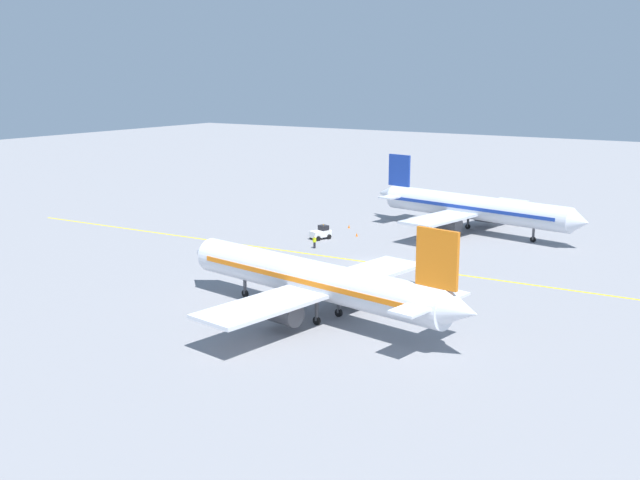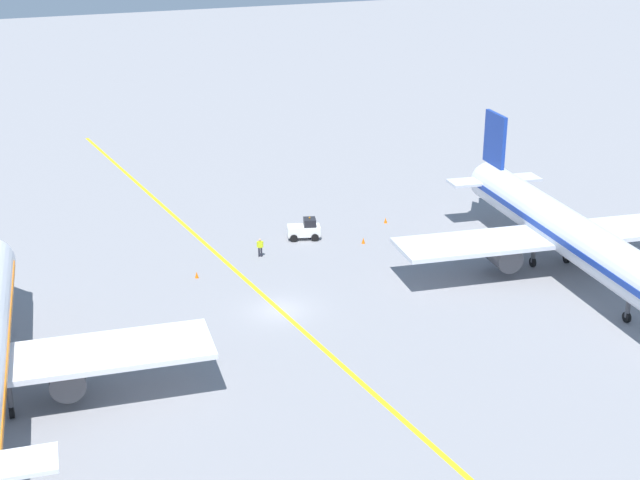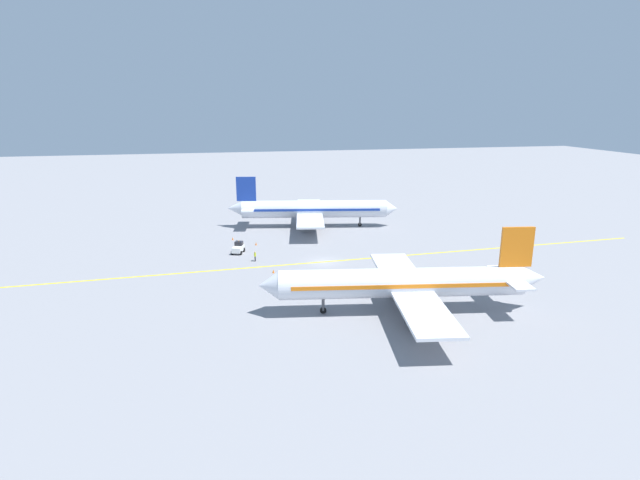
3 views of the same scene
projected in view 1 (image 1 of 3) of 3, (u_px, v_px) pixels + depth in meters
The scene contains 9 objects.
ground_plane at pixel (376, 263), 93.23m from camera, with size 400.00×400.00×0.00m, color gray.
apron_yellow_centreline at pixel (376, 263), 93.23m from camera, with size 0.40×120.00×0.01m, color yellow.
airplane_at_gate at pixel (472, 208), 110.76m from camera, with size 28.48×35.40×10.60m.
airplane_adjacent_stand at pixel (316, 280), 71.73m from camera, with size 28.47×35.47×10.60m.
baggage_tug_white at pixel (321, 233), 106.75m from camera, with size 3.33×2.54×2.11m.
ground_crew_worker at pixel (314, 242), 101.05m from camera, with size 0.55×0.33×1.68m.
traffic_cone_near_nose at pixel (349, 226), 114.47m from camera, with size 0.32×0.32×0.55m, color orange.
traffic_cone_mid_apron at pixel (357, 235), 108.61m from camera, with size 0.32×0.32×0.55m, color orange.
traffic_cone_by_wingtip at pixel (301, 258), 94.68m from camera, with size 0.32×0.32×0.55m, color orange.
Camera 1 is at (79.93, 42.77, 23.04)m, focal length 42.00 mm.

